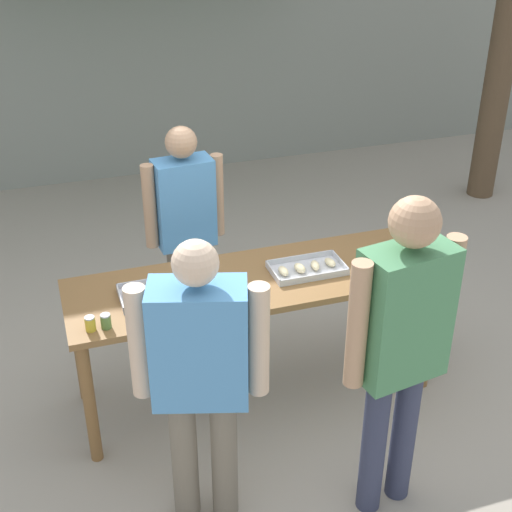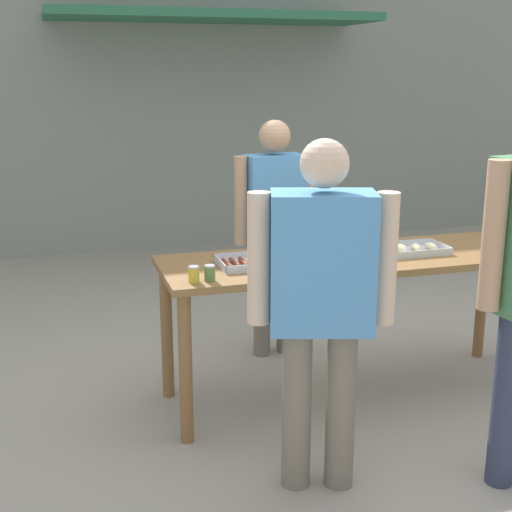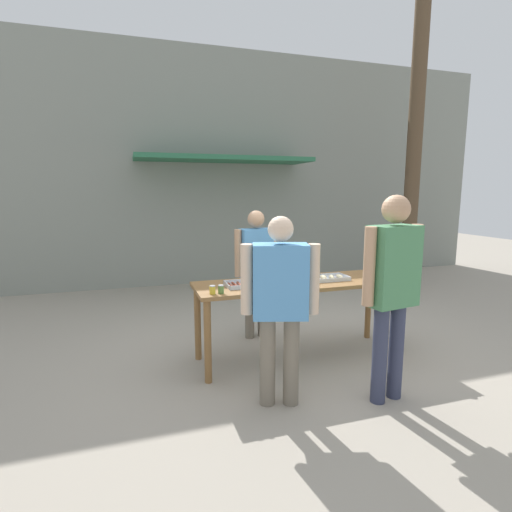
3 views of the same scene
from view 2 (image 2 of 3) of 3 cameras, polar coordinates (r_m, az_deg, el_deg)
The scene contains 9 objects.
ground_plane at distance 4.45m, azimuth 7.61°, elevation -10.79°, with size 24.00×24.00×0.00m, color #A39989.
building_facade_back at distance 7.81m, azimuth -4.32°, elevation 17.27°, with size 12.00×1.11×4.50m.
serving_table at distance 4.18m, azimuth 7.96°, elevation -1.42°, with size 2.27×0.70×0.86m.
food_tray_sausages at distance 3.92m, azimuth 0.01°, elevation -0.51°, with size 0.41×0.28×0.04m.
food_tray_buns at distance 4.27m, azimuth 12.03°, elevation 0.50°, with size 0.45×0.26×0.06m.
condiment_jar_mustard at distance 3.61m, azimuth -5.00°, elevation -1.46°, with size 0.06×0.06×0.08m.
condiment_jar_ketchup at distance 3.63m, azimuth -3.72°, elevation -1.37°, with size 0.06×0.06×0.08m.
person_server_behind_table at distance 4.71m, azimuth 1.46°, elevation 3.06°, with size 0.55×0.24×1.59m.
person_customer_holding_hotdog at distance 3.16m, azimuth 5.26°, elevation -2.81°, with size 0.63×0.37×1.63m.
Camera 2 is at (-1.69, -3.64, 1.91)m, focal length 50.00 mm.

